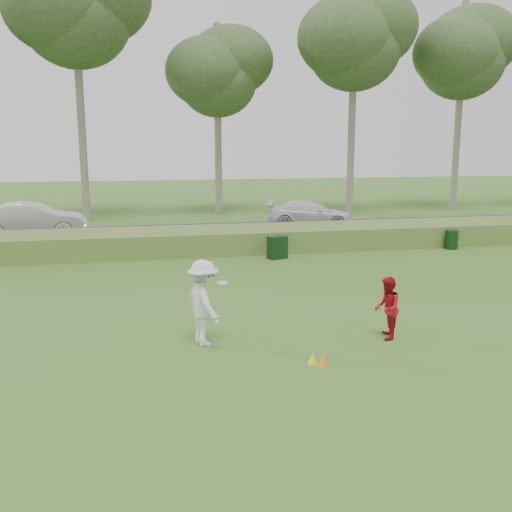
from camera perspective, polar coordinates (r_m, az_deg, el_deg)
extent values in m
plane|color=#366321|center=(12.60, 3.88, -9.28)|extent=(120.00, 120.00, 0.00)
cube|color=#4F6E2C|center=(23.90, -4.04, 1.63)|extent=(80.00, 3.00, 0.90)
cube|color=#2D2D2D|center=(28.86, -5.44, 2.41)|extent=(80.00, 6.00, 0.06)
cylinder|color=gray|center=(34.60, -17.27, 16.24)|extent=(0.44, 0.44, 15.50)
ellipsoid|color=#344B25|center=(35.19, -17.66, 22.53)|extent=(7.80, 7.80, 6.60)
cylinder|color=gray|center=(36.25, -3.83, 13.28)|extent=(0.44, 0.44, 11.50)
ellipsoid|color=#344B25|center=(36.47, -3.89, 17.80)|extent=(6.24, 6.24, 5.28)
cylinder|color=gray|center=(36.45, 9.63, 15.11)|extent=(0.44, 0.44, 14.00)
ellipsoid|color=#344B25|center=(36.86, 9.82, 20.54)|extent=(7.28, 7.28, 6.16)
cylinder|color=gray|center=(41.16, 19.64, 13.82)|extent=(0.44, 0.44, 13.50)
ellipsoid|color=#344B25|center=(41.49, 19.96, 18.46)|extent=(7.02, 7.02, 5.94)
imported|color=silver|center=(12.63, -5.25, -4.67)|extent=(1.05, 1.39, 1.92)
cylinder|color=white|center=(12.58, -3.47, -2.71)|extent=(0.27, 0.27, 0.03)
imported|color=#A80E18|center=(13.35, 12.97, -5.11)|extent=(0.77, 0.85, 1.44)
cone|color=orange|center=(11.73, 6.73, -10.33)|extent=(0.20, 0.20, 0.22)
cone|color=yellow|center=(11.82, 5.66, -10.13)|extent=(0.21, 0.21, 0.23)
cube|color=black|center=(22.13, 2.14, 0.87)|extent=(0.82, 0.66, 0.89)
cylinder|color=black|center=(25.57, 18.98, 1.56)|extent=(0.56, 0.56, 0.80)
imported|color=silver|center=(28.80, -21.50, 3.38)|extent=(5.07, 2.01, 1.64)
imported|color=silver|center=(30.72, 5.45, 4.25)|extent=(4.95, 3.22, 1.33)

